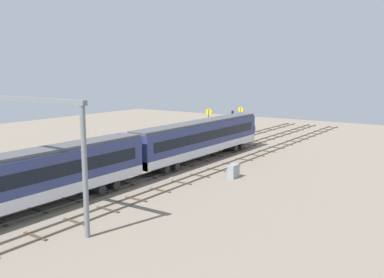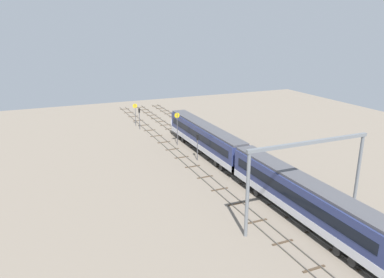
% 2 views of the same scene
% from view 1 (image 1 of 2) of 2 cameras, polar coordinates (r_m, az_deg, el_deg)
% --- Properties ---
extents(ground_plane, '(110.38, 110.38, 0.00)m').
position_cam_1_polar(ground_plane, '(48.98, -2.16, -3.91)').
color(ground_plane, gray).
extents(track_near_foreground, '(94.38, 2.40, 0.16)m').
position_cam_1_polar(track_near_foreground, '(46.52, 2.23, -4.54)').
color(track_near_foreground, '#59544C').
rests_on(track_near_foreground, ground).
extents(track_with_train, '(94.38, 2.40, 0.16)m').
position_cam_1_polar(track_with_train, '(48.97, -2.16, -3.84)').
color(track_with_train, '#59544C').
rests_on(track_with_train, ground).
extents(track_middle, '(94.38, 2.40, 0.16)m').
position_cam_1_polar(track_middle, '(51.68, -6.10, -3.19)').
color(track_middle, '#59544C').
rests_on(track_middle, ground).
extents(train, '(50.40, 3.24, 4.80)m').
position_cam_1_polar(train, '(43.49, -7.33, -2.08)').
color(train, navy).
rests_on(train, ground).
extents(overhead_gantry, '(0.40, 15.14, 9.26)m').
position_cam_1_polar(overhead_gantry, '(34.09, -22.52, 1.00)').
color(overhead_gantry, slate).
rests_on(overhead_gantry, ground).
extents(speed_sign_near_foreground, '(0.14, 0.95, 5.94)m').
position_cam_1_polar(speed_sign_near_foreground, '(58.83, 2.26, 2.10)').
color(speed_sign_near_foreground, '#4C4C51').
rests_on(speed_sign_near_foreground, ground).
extents(speed_sign_mid_trackside, '(0.14, 0.96, 4.89)m').
position_cam_1_polar(speed_sign_mid_trackside, '(74.40, 6.59, 3.07)').
color(speed_sign_mid_trackside, '#4C4C51').
rests_on(speed_sign_mid_trackside, ground).
extents(signal_light_trackside_approach, '(0.31, 0.32, 4.47)m').
position_cam_1_polar(signal_light_trackside_approach, '(71.76, 5.50, 2.62)').
color(signal_light_trackside_approach, '#4C4C51').
rests_on(signal_light_trackside_approach, ground).
extents(signal_light_trackside_departure, '(0.31, 0.32, 4.30)m').
position_cam_1_polar(signal_light_trackside_departure, '(51.79, -2.93, -0.01)').
color(signal_light_trackside_departure, '#4C4C51').
rests_on(signal_light_trackside_departure, ground).
extents(relay_cabinet, '(1.37, 0.73, 1.43)m').
position_cam_1_polar(relay_cabinet, '(44.47, 5.63, -4.36)').
color(relay_cabinet, gray).
rests_on(relay_cabinet, ground).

